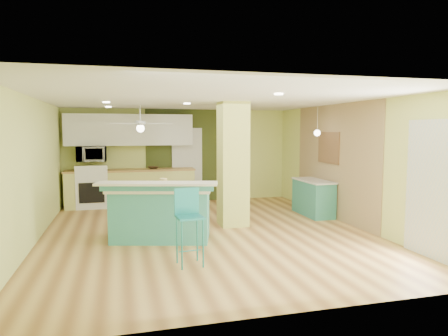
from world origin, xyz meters
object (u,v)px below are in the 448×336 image
(peninsula, at_px, (161,212))
(side_counter, at_px, (313,197))
(canister, at_px, (163,183))
(fruit_bowl, at_px, (153,168))
(bar_stool, at_px, (188,214))

(peninsula, xyz_separation_m, side_counter, (3.58, 1.21, -0.09))
(canister, bearing_deg, peninsula, 115.29)
(side_counter, height_order, fruit_bowl, fruit_bowl)
(bar_stool, distance_m, canister, 1.37)
(peninsula, xyz_separation_m, bar_stool, (0.25, -1.41, 0.24))
(side_counter, relative_size, canister, 7.30)
(peninsula, xyz_separation_m, fruit_bowl, (0.15, 3.42, 0.48))
(side_counter, bearing_deg, fruit_bowl, 147.17)
(fruit_bowl, bearing_deg, canister, -91.83)
(side_counter, xyz_separation_m, fruit_bowl, (-3.43, 2.21, 0.57))
(canister, bearing_deg, fruit_bowl, 88.17)
(side_counter, relative_size, fruit_bowl, 4.64)
(side_counter, bearing_deg, peninsula, -161.34)
(bar_stool, distance_m, side_counter, 4.25)
(peninsula, bearing_deg, bar_stool, -64.91)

